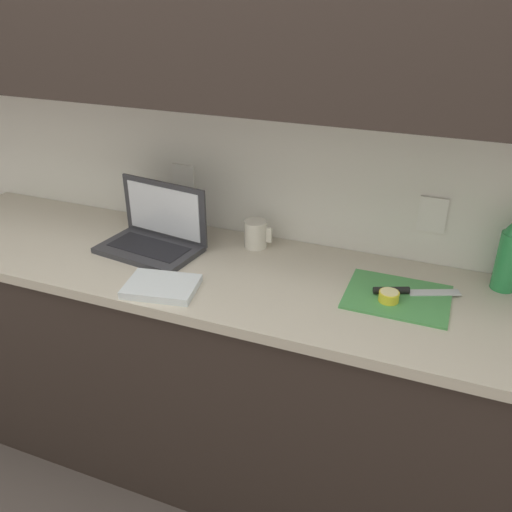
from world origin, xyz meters
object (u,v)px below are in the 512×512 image
at_px(bottle_green_soda, 510,254).
at_px(laptop, 155,234).
at_px(knife, 402,291).
at_px(cutting_board, 397,297).
at_px(measuring_cup, 256,234).
at_px(lemon_half_cut, 389,296).

bearing_deg(bottle_green_soda, laptop, -172.52).
bearing_deg(laptop, knife, 7.29).
bearing_deg(cutting_board, laptop, 178.11).
xyz_separation_m(laptop, bottle_green_soda, (1.16, 0.15, 0.07)).
distance_m(cutting_board, measuring_cup, 0.56).
bearing_deg(laptop, lemon_half_cut, 3.33).
distance_m(laptop, knife, 0.87).
relative_size(cutting_board, measuring_cup, 3.03).
bearing_deg(laptop, measuring_cup, 30.89).
distance_m(cutting_board, lemon_half_cut, 0.05).
height_order(laptop, measuring_cup, laptop).
xyz_separation_m(cutting_board, measuring_cup, (-0.53, 0.17, 0.05)).
bearing_deg(laptop, cutting_board, 6.03).
bearing_deg(lemon_half_cut, knife, 62.19).
bearing_deg(measuring_cup, laptop, -157.03).
height_order(cutting_board, knife, knife).
relative_size(bottle_green_soda, measuring_cup, 2.58).
bearing_deg(measuring_cup, lemon_half_cut, -22.23).
relative_size(knife, measuring_cup, 2.52).
bearing_deg(laptop, bottle_green_soda, 15.40).
distance_m(cutting_board, bottle_green_soda, 0.37).
bearing_deg(lemon_half_cut, laptop, 175.41).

